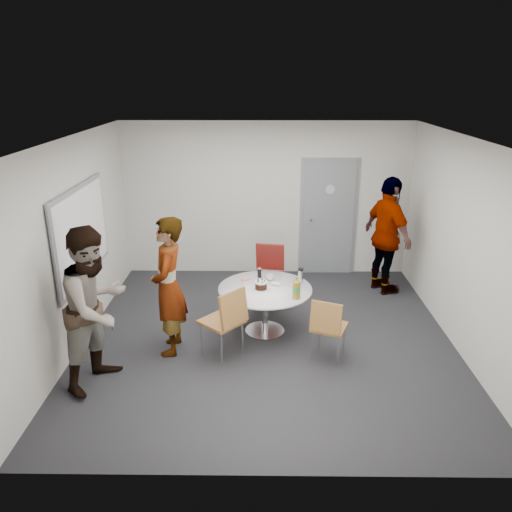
{
  "coord_description": "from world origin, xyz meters",
  "views": [
    {
      "loc": [
        -0.09,
        -6.06,
        3.42
      ],
      "look_at": [
        -0.16,
        0.25,
        1.12
      ],
      "focal_mm": 35.0,
      "sensor_mm": 36.0,
      "label": 1
    }
  ],
  "objects_px": {
    "whiteboard": "(82,233)",
    "chair_near_right": "(328,324)",
    "person_right": "(387,236)",
    "table": "(267,294)",
    "chair_near_left": "(227,317)",
    "person_left": "(96,307)",
    "chair_far": "(269,269)",
    "door": "(328,218)",
    "person_main": "(169,287)"
  },
  "relations": [
    {
      "from": "table",
      "to": "person_right",
      "type": "xyz_separation_m",
      "value": [
        1.96,
        1.44,
        0.38
      ]
    },
    {
      "from": "whiteboard",
      "to": "chair_far",
      "type": "distance_m",
      "value": 2.79
    },
    {
      "from": "door",
      "to": "chair_far",
      "type": "relative_size",
      "value": 2.19
    },
    {
      "from": "table",
      "to": "person_main",
      "type": "bearing_deg",
      "value": -158.31
    },
    {
      "from": "person_main",
      "to": "whiteboard",
      "type": "bearing_deg",
      "value": -114.64
    },
    {
      "from": "door",
      "to": "person_main",
      "type": "distance_m",
      "value": 3.65
    },
    {
      "from": "whiteboard",
      "to": "table",
      "type": "relative_size",
      "value": 1.48
    },
    {
      "from": "person_main",
      "to": "person_left",
      "type": "bearing_deg",
      "value": -46.46
    },
    {
      "from": "table",
      "to": "chair_near_right",
      "type": "distance_m",
      "value": 1.05
    },
    {
      "from": "door",
      "to": "person_main",
      "type": "relative_size",
      "value": 1.17
    },
    {
      "from": "chair_near_left",
      "to": "person_right",
      "type": "height_order",
      "value": "person_right"
    },
    {
      "from": "whiteboard",
      "to": "chair_near_right",
      "type": "relative_size",
      "value": 2.24
    },
    {
      "from": "chair_near_left",
      "to": "chair_far",
      "type": "relative_size",
      "value": 0.99
    },
    {
      "from": "whiteboard",
      "to": "person_left",
      "type": "xyz_separation_m",
      "value": [
        0.51,
        -1.21,
        -0.5
      ]
    },
    {
      "from": "chair_near_right",
      "to": "person_left",
      "type": "bearing_deg",
      "value": -147.93
    },
    {
      "from": "chair_near_left",
      "to": "person_main",
      "type": "relative_size",
      "value": 0.53
    },
    {
      "from": "door",
      "to": "chair_near_right",
      "type": "distance_m",
      "value": 3.09
    },
    {
      "from": "person_main",
      "to": "table",
      "type": "bearing_deg",
      "value": 109.8
    },
    {
      "from": "door",
      "to": "whiteboard",
      "type": "bearing_deg",
      "value": -147.34
    },
    {
      "from": "chair_near_left",
      "to": "person_right",
      "type": "bearing_deg",
      "value": -7.62
    },
    {
      "from": "table",
      "to": "person_main",
      "type": "distance_m",
      "value": 1.38
    },
    {
      "from": "chair_far",
      "to": "person_right",
      "type": "height_order",
      "value": "person_right"
    },
    {
      "from": "chair_near_left",
      "to": "chair_near_right",
      "type": "bearing_deg",
      "value": -50.55
    },
    {
      "from": "chair_far",
      "to": "person_right",
      "type": "distance_m",
      "value": 2.03
    },
    {
      "from": "chair_near_left",
      "to": "chair_near_right",
      "type": "xyz_separation_m",
      "value": [
        1.25,
        -0.04,
        -0.07
      ]
    },
    {
      "from": "whiteboard",
      "to": "person_right",
      "type": "distance_m",
      "value": 4.66
    },
    {
      "from": "chair_near_left",
      "to": "person_left",
      "type": "relative_size",
      "value": 0.5
    },
    {
      "from": "chair_far",
      "to": "person_left",
      "type": "relative_size",
      "value": 0.51
    },
    {
      "from": "table",
      "to": "whiteboard",
      "type": "bearing_deg",
      "value": 179.83
    },
    {
      "from": "chair_near_left",
      "to": "person_left",
      "type": "xyz_separation_m",
      "value": [
        -1.44,
        -0.51,
        0.37
      ]
    },
    {
      "from": "door",
      "to": "person_left",
      "type": "bearing_deg",
      "value": -131.14
    },
    {
      "from": "whiteboard",
      "to": "person_left",
      "type": "distance_m",
      "value": 1.4
    },
    {
      "from": "whiteboard",
      "to": "chair_near_right",
      "type": "xyz_separation_m",
      "value": [
        3.2,
        -0.75,
        -0.94
      ]
    },
    {
      "from": "chair_near_left",
      "to": "chair_near_right",
      "type": "height_order",
      "value": "chair_near_left"
    },
    {
      "from": "person_right",
      "to": "table",
      "type": "bearing_deg",
      "value": 104.26
    },
    {
      "from": "door",
      "to": "chair_far",
      "type": "height_order",
      "value": "door"
    },
    {
      "from": "person_right",
      "to": "chair_near_left",
      "type": "bearing_deg",
      "value": 108.84
    },
    {
      "from": "whiteboard",
      "to": "person_left",
      "type": "relative_size",
      "value": 1.0
    },
    {
      "from": "person_left",
      "to": "chair_near_right",
      "type": "bearing_deg",
      "value": -56.13
    },
    {
      "from": "person_right",
      "to": "door",
      "type": "bearing_deg",
      "value": 22.96
    },
    {
      "from": "door",
      "to": "table",
      "type": "distance_m",
      "value": 2.58
    },
    {
      "from": "whiteboard",
      "to": "table",
      "type": "xyz_separation_m",
      "value": [
        2.46,
        -0.01,
        -0.87
      ]
    },
    {
      "from": "chair_near_left",
      "to": "person_main",
      "type": "distance_m",
      "value": 0.83
    },
    {
      "from": "person_main",
      "to": "person_left",
      "type": "relative_size",
      "value": 0.95
    },
    {
      "from": "table",
      "to": "person_left",
      "type": "height_order",
      "value": "person_left"
    },
    {
      "from": "person_main",
      "to": "person_left",
      "type": "xyz_separation_m",
      "value": [
        -0.69,
        -0.7,
        0.05
      ]
    },
    {
      "from": "table",
      "to": "person_right",
      "type": "height_order",
      "value": "person_right"
    },
    {
      "from": "chair_near_left",
      "to": "person_main",
      "type": "xyz_separation_m",
      "value": [
        -0.74,
        0.2,
        0.32
      ]
    },
    {
      "from": "chair_near_right",
      "to": "person_right",
      "type": "relative_size",
      "value": 0.44
    },
    {
      "from": "chair_near_left",
      "to": "chair_far",
      "type": "xyz_separation_m",
      "value": [
        0.54,
        1.61,
        0.01
      ]
    }
  ]
}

